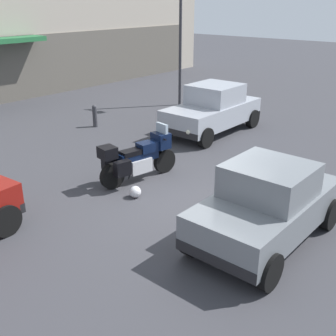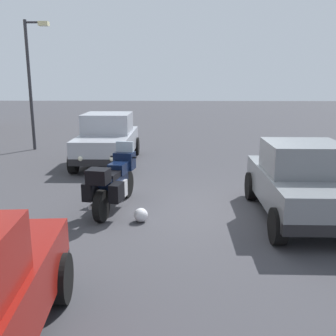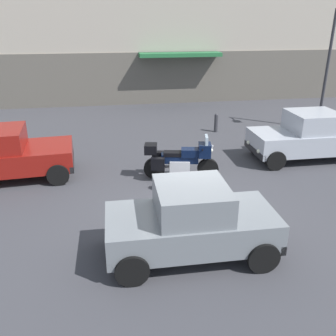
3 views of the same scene
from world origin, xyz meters
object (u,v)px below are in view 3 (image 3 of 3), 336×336
motorcycle (180,159)px  helmet (157,184)px  car_compact_side (191,222)px  streetlamp_curbside (331,59)px  car_hatchback_near (308,136)px  bollard_curbside (216,122)px

motorcycle → helmet: 1.11m
helmet → car_compact_side: 3.26m
helmet → streetlamp_curbside: bearing=31.4°
car_hatchback_near → bollard_curbside: car_hatchback_near is taller
motorcycle → helmet: motorcycle is taller
car_hatchback_near → bollard_curbside: 4.22m
helmet → car_hatchback_near: (5.42, 1.57, 0.67)m
helmet → car_hatchback_near: car_hatchback_near is taller
motorcycle → car_compact_side: size_ratio=0.64×
motorcycle → car_compact_side: (-0.51, -3.82, 0.15)m
car_compact_side → bollard_curbside: (2.98, 8.35, -0.34)m
car_hatchback_near → car_compact_side: (-5.16, -4.76, -0.04)m
motorcycle → bollard_curbside: motorcycle is taller
car_hatchback_near → bollard_curbside: bearing=-58.7°
helmet → streetlamp_curbside: size_ratio=0.06×
car_compact_side → car_hatchback_near: bearing=43.3°
motorcycle → streetlamp_curbside: (7.06, 4.15, 2.34)m
car_hatchback_near → streetlamp_curbside: size_ratio=0.80×
car_hatchback_near → streetlamp_curbside: 4.56m
helmet → bollard_curbside: 6.10m
motorcycle → bollard_curbside: size_ratio=2.79×
car_compact_side → streetlamp_curbside: streetlamp_curbside is taller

